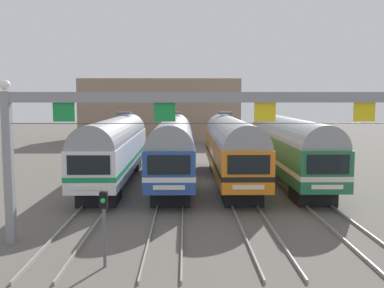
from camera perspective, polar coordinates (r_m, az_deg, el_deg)
ground_plane at (r=32.85m, az=1.30°, el=-4.97°), size 160.00×160.00×0.00m
track_bed at (r=49.62m, az=0.53°, el=-1.16°), size 14.22×70.00×0.15m
commuter_train_white at (r=32.81m, az=-9.85°, el=-0.32°), size 2.88×18.06×5.05m
commuter_train_blue at (r=32.43m, az=-2.43°, el=-0.31°), size 2.88×18.06×5.05m
commuter_train_orange at (r=32.59m, az=5.04°, el=-0.30°), size 2.88×18.06×5.05m
commuter_train_green at (r=33.30m, az=12.31°, el=-0.28°), size 2.88×18.06×4.77m
catenary_gantry at (r=18.80m, az=2.95°, el=2.60°), size 17.95×0.44×6.97m
yard_signal_mast at (r=16.69m, az=-11.27°, el=-8.78°), size 0.28×0.35×2.88m
maintenance_building at (r=67.21m, az=-4.00°, el=4.44°), size 22.95×10.00×8.93m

